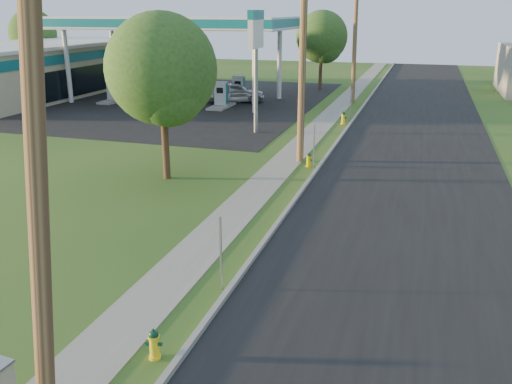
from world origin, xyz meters
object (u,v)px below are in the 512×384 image
fuel_pump_se (239,91)px  hydrant_mid (309,160)px  car_silver (235,92)px  tree_back (33,35)px  hydrant_near (154,344)px  tree_lot (323,39)px  utility_pole_far (355,39)px  utility_pole_mid (303,54)px  tree_verge (163,74)px  hydrant_far (343,118)px  price_pylon (256,37)px  fuel_pump_ne (221,98)px  fuel_pump_sw (139,86)px  fuel_pump_nw (114,93)px  utility_pole_near (36,155)px

fuel_pump_se → hydrant_mid: size_ratio=4.81×
car_silver → tree_back: bearing=50.7°
hydrant_near → tree_lot: bearing=96.0°
utility_pole_far → fuel_pump_se: 9.84m
car_silver → utility_pole_far: bearing=-97.2°
fuel_pump_se → tree_lot: bearing=56.1°
hydrant_near → utility_pole_mid: bearing=92.0°
tree_verge → hydrant_far: tree_verge is taller
utility_pole_mid → price_pylon: (-3.90, 5.50, 0.48)m
hydrant_near → hydrant_mid: 15.14m
fuel_pump_se → tree_verge: (4.18, -21.43, 3.68)m
fuel_pump_ne → fuel_pump_sw: (-9.00, 4.00, 0.00)m
fuel_pump_se → hydrant_far: 12.12m
fuel_pump_se → fuel_pump_nw: bearing=-156.0°
fuel_pump_ne → tree_verge: size_ratio=0.47×
utility_pole_near → hydrant_near: size_ratio=13.80×
tree_verge → car_silver: size_ratio=1.51×
tree_verge → tree_lot: size_ratio=0.99×
fuel_pump_ne → fuel_pump_se: (0.00, 4.00, 0.00)m
fuel_pump_nw → fuel_pump_sw: (0.00, 4.00, 0.00)m
utility_pole_mid → fuel_pump_nw: size_ratio=3.06×
fuel_pump_ne → hydrant_far: size_ratio=3.92×
utility_pole_far → tree_verge: bearing=-101.9°
fuel_pump_sw → fuel_pump_se: bearing=0.0°
utility_pole_far → fuel_pump_ne: (-8.90, -5.00, -4.08)m
utility_pole_mid → car_silver: 18.33m
hydrant_mid → fuel_pump_sw: bearing=136.1°
car_silver → hydrant_mid: bearing=-173.1°
hydrant_near → car_silver: (-9.29, 31.51, 0.44)m
utility_pole_mid → tree_back: 39.59m
utility_pole_near → price_pylon: utility_pole_near is taller
fuel_pump_sw → tree_back: size_ratio=0.46×
utility_pole_mid → hydrant_near: bearing=-88.0°
price_pylon → tree_lot: (0.21, 19.25, -0.98)m
fuel_pump_se → price_pylon: 13.40m
price_pylon → tree_verge: 10.01m
price_pylon → car_silver: 12.10m
fuel_pump_sw → hydrant_far: bearing=-22.0°
fuel_pump_nw → price_pylon: size_ratio=0.47×
tree_lot → hydrant_near: size_ratio=10.06×
utility_pole_near → fuel_pump_se: utility_pole_near is taller
tree_verge → fuel_pump_se: bearing=101.0°
hydrant_mid → tree_lot: bearing=99.5°
fuel_pump_ne → tree_back: size_ratio=0.46×
fuel_pump_sw → hydrant_far: size_ratio=3.92×
hydrant_near → utility_pole_far: bearing=91.0°
tree_lot → hydrant_far: tree_lot is taller
car_silver → fuel_pump_sw: bearing=58.4°
hydrant_near → car_silver: car_silver is taller
tree_lot → hydrant_near: 41.11m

